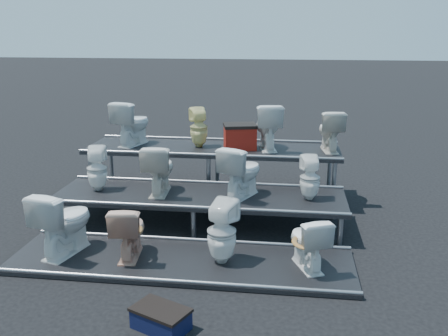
# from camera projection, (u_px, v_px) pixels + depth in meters

# --- Properties ---
(ground) EXTENTS (80.00, 80.00, 0.00)m
(ground) POSITION_uv_depth(u_px,v_px,m) (200.00, 224.00, 7.37)
(ground) COLOR black
(ground) RESTS_ON ground
(tier_front) EXTENTS (4.20, 1.20, 0.06)m
(tier_front) POSITION_uv_depth(u_px,v_px,m) (181.00, 261.00, 6.12)
(tier_front) COLOR black
(tier_front) RESTS_ON ground
(tier_mid) EXTENTS (4.20, 1.20, 0.46)m
(tier_mid) POSITION_uv_depth(u_px,v_px,m) (200.00, 209.00, 7.30)
(tier_mid) COLOR black
(tier_mid) RESTS_ON ground
(tier_back) EXTENTS (4.20, 1.20, 0.86)m
(tier_back) POSITION_uv_depth(u_px,v_px,m) (213.00, 172.00, 8.49)
(tier_back) COLOR black
(tier_back) RESTS_ON ground
(toilet_0) EXTENTS (0.65, 0.91, 0.84)m
(toilet_0) POSITION_uv_depth(u_px,v_px,m) (64.00, 221.00, 6.18)
(toilet_0) COLOR white
(toilet_0) RESTS_ON tier_front
(toilet_1) EXTENTS (0.45, 0.71, 0.68)m
(toilet_1) POSITION_uv_depth(u_px,v_px,m) (129.00, 231.00, 6.10)
(toilet_1) COLOR tan
(toilet_1) RESTS_ON tier_front
(toilet_2) EXTENTS (0.44, 0.45, 0.78)m
(toilet_2) POSITION_uv_depth(u_px,v_px,m) (222.00, 232.00, 5.94)
(toilet_2) COLOR white
(toilet_2) RESTS_ON tier_front
(toilet_3) EXTENTS (0.58, 0.73, 0.65)m
(toilet_3) POSITION_uv_depth(u_px,v_px,m) (308.00, 241.00, 5.83)
(toilet_3) COLOR white
(toilet_3) RESTS_ON tier_front
(toilet_4) EXTENTS (0.36, 0.36, 0.66)m
(toilet_4) POSITION_uv_depth(u_px,v_px,m) (97.00, 169.00, 7.35)
(toilet_4) COLOR white
(toilet_4) RESTS_ON tier_mid
(toilet_5) EXTENTS (0.46, 0.74, 0.73)m
(toilet_5) POSITION_uv_depth(u_px,v_px,m) (159.00, 169.00, 7.22)
(toilet_5) COLOR silver
(toilet_5) RESTS_ON tier_mid
(toilet_6) EXTENTS (0.69, 0.84, 0.75)m
(toilet_6) POSITION_uv_depth(u_px,v_px,m) (241.00, 171.00, 7.06)
(toilet_6) COLOR white
(toilet_6) RESTS_ON tier_mid
(toilet_7) EXTENTS (0.33, 0.33, 0.63)m
(toilet_7) POSITION_uv_depth(u_px,v_px,m) (310.00, 178.00, 6.96)
(toilet_7) COLOR white
(toilet_7) RESTS_ON tier_mid
(toilet_8) EXTENTS (0.62, 0.83, 0.76)m
(toilet_8) POSITION_uv_depth(u_px,v_px,m) (132.00, 123.00, 8.45)
(toilet_8) COLOR white
(toilet_8) RESTS_ON tier_back
(toilet_9) EXTENTS (0.39, 0.39, 0.66)m
(toilet_9) POSITION_uv_depth(u_px,v_px,m) (199.00, 127.00, 8.31)
(toilet_9) COLOR beige
(toilet_9) RESTS_ON tier_back
(toilet_10) EXTENTS (0.55, 0.81, 0.76)m
(toilet_10) POSITION_uv_depth(u_px,v_px,m) (268.00, 126.00, 8.15)
(toilet_10) COLOR white
(toilet_10) RESTS_ON tier_back
(toilet_11) EXTENTS (0.46, 0.70, 0.67)m
(toilet_11) POSITION_uv_depth(u_px,v_px,m) (330.00, 130.00, 8.04)
(toilet_11) COLOR silver
(toilet_11) RESTS_ON tier_back
(red_crate) EXTENTS (0.58, 0.51, 0.36)m
(red_crate) POSITION_uv_depth(u_px,v_px,m) (240.00, 138.00, 8.22)
(red_crate) COLOR #9C1F11
(red_crate) RESTS_ON tier_back
(step_stool) EXTENTS (0.60, 0.50, 0.19)m
(step_stool) POSITION_uv_depth(u_px,v_px,m) (161.00, 320.00, 4.78)
(step_stool) COLOR black
(step_stool) RESTS_ON ground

